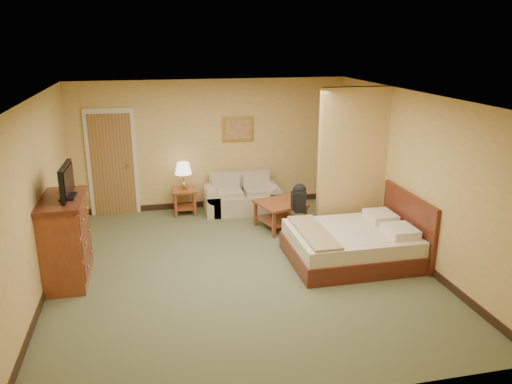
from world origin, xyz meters
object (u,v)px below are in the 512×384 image
object	(u,v)px
loveseat	(242,199)
dresser	(66,240)
bed	(355,243)
coffee_table	(280,210)

from	to	relation	value
loveseat	dresser	distance (m)	3.88
dresser	bed	bearing A→B (deg)	-3.38
dresser	bed	size ratio (longest dim) A/B	0.65
bed	loveseat	bearing A→B (deg)	115.70
coffee_table	dresser	world-z (taller)	dresser
loveseat	bed	xyz separation A→B (m)	(1.28, -2.67, 0.04)
loveseat	dresser	size ratio (longest dim) A/B	1.21
bed	coffee_table	bearing A→B (deg)	116.14
dresser	coffee_table	bearing A→B (deg)	20.89
dresser	bed	xyz separation A→B (m)	(4.30, -0.25, -0.35)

